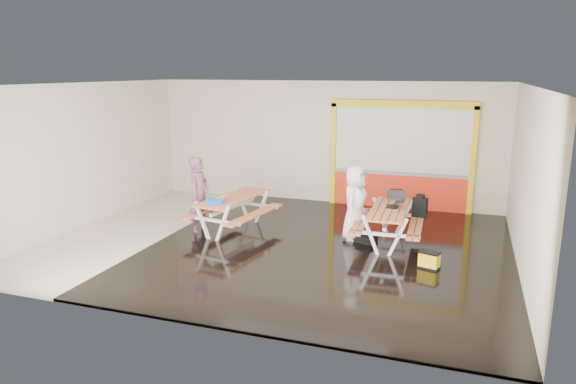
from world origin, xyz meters
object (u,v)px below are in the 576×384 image
at_px(fluke_bag, 429,260).
at_px(laptop_right, 395,205).
at_px(backpack, 420,206).
at_px(laptop_left, 219,199).
at_px(toolbox, 396,195).
at_px(person_left, 199,195).
at_px(dark_case, 365,238).
at_px(picnic_table_right, 389,217).
at_px(blue_pouch, 214,202).
at_px(person_right, 355,203).
at_px(picnic_table_left, 233,205).

bearing_deg(fluke_bag, laptop_right, 122.12).
bearing_deg(backpack, laptop_right, -131.02).
distance_m(laptop_left, fluke_bag, 4.82).
bearing_deg(laptop_right, fluke_bag, -57.88).
height_order(toolbox, fluke_bag, toolbox).
distance_m(person_left, dark_case, 4.00).
xyz_separation_m(picnic_table_right, dark_case, (-0.48, -0.10, -0.52)).
bearing_deg(blue_pouch, picnic_table_right, 14.22).
distance_m(picnic_table_right, dark_case, 0.71).
bearing_deg(laptop_right, dark_case, -158.69).
relative_size(picnic_table_right, person_right, 1.30).
distance_m(picnic_table_right, toolbox, 0.99).
bearing_deg(toolbox, picnic_table_left, -162.17).
bearing_deg(backpack, person_left, -166.74).
bearing_deg(blue_pouch, laptop_left, 85.30).
bearing_deg(toolbox, laptop_left, -156.05).
relative_size(laptop_left, toolbox, 0.90).
relative_size(person_left, laptop_left, 4.63).
height_order(picnic_table_left, laptop_right, laptop_right).
distance_m(picnic_table_left, person_left, 0.83).
relative_size(blue_pouch, backpack, 0.65).
height_order(laptop_right, backpack, backpack).
xyz_separation_m(laptop_right, backpack, (0.49, 0.56, -0.13)).
xyz_separation_m(laptop_left, backpack, (4.35, 1.43, -0.15)).
relative_size(person_right, backpack, 3.13).
xyz_separation_m(person_right, backpack, (1.37, 0.65, -0.12)).
relative_size(picnic_table_right, laptop_left, 5.50).
height_order(person_left, toolbox, person_left).
height_order(person_left, laptop_right, person_left).
bearing_deg(toolbox, backpack, -23.27).
xyz_separation_m(toolbox, fluke_bag, (0.96, -2.20, -0.73)).
xyz_separation_m(laptop_left, laptop_right, (3.86, 0.86, -0.02)).
bearing_deg(blue_pouch, backpack, 20.72).
distance_m(laptop_left, toolbox, 4.13).
xyz_separation_m(person_left, backpack, (4.99, 1.17, -0.14)).
height_order(person_right, laptop_left, person_right).
bearing_deg(person_right, backpack, -58.56).
distance_m(picnic_table_right, fluke_bag, 1.66).
relative_size(picnic_table_left, person_left, 1.30).
xyz_separation_m(backpack, dark_case, (-1.08, -0.79, -0.64)).
bearing_deg(backpack, laptop_left, -161.83).
bearing_deg(person_left, blue_pouch, -127.08).
xyz_separation_m(dark_case, fluke_bag, (1.46, -1.16, 0.08)).
bearing_deg(dark_case, toolbox, 64.37).
bearing_deg(picnic_table_left, fluke_bag, -12.54).
height_order(blue_pouch, dark_case, blue_pouch).
distance_m(picnic_table_left, toolbox, 3.85).
xyz_separation_m(picnic_table_right, fluke_bag, (0.98, -1.26, -0.44)).
relative_size(picnic_table_right, toolbox, 4.98).
xyz_separation_m(laptop_right, fluke_bag, (0.87, -1.39, -0.69)).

